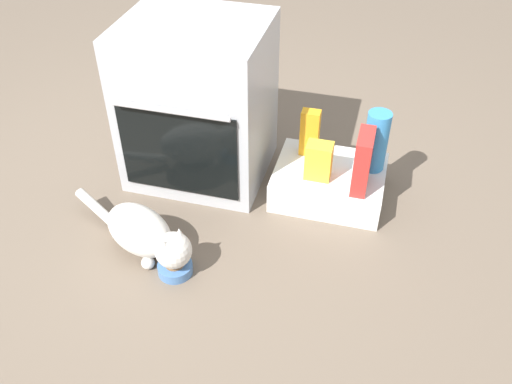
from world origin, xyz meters
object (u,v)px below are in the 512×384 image
Objects in this scene: pantry_cabinet at (329,182)px; food_bowl at (175,267)px; water_bottle at (376,141)px; cat at (145,233)px; juice_carton at (310,133)px; cereal_box at (363,162)px; oven at (198,103)px; snack_bag at (319,161)px.

pantry_cabinet is 0.87m from food_bowl.
water_bottle reaches higher than food_bowl.
water_bottle is (0.89, 0.68, 0.19)m from cat.
cereal_box is (0.28, -0.20, 0.02)m from juice_carton.
oven is at bearing 100.04° from food_bowl.
oven is at bearing 170.74° from cereal_box.
oven is 1.52× the size of pantry_cabinet.
cat is at bearing -128.73° from juice_carton.
cereal_box is (0.69, 0.59, 0.27)m from food_bowl.
cereal_box is at bearing -6.67° from snack_bag.
pantry_cabinet is 1.87× the size of cereal_box.
juice_carton is at bearing 144.44° from cereal_box.
snack_bag is (-0.05, -0.07, 0.17)m from pantry_cabinet.
cereal_box is (0.82, -0.13, -0.10)m from oven.
cat is (-0.70, -0.60, 0.04)m from pantry_cabinet.
pantry_cabinet is 0.28m from cereal_box.
water_bottle is at bearing 75.84° from cereal_box.
snack_bag is 0.21m from cereal_box.
juice_carton is (0.54, 0.06, -0.12)m from oven.
oven is 2.64× the size of water_bottle.
pantry_cabinet is 0.26m from juice_carton.
juice_carton is 0.86× the size of cereal_box.
water_bottle is (0.19, 0.07, 0.23)m from pantry_cabinet.
juice_carton is at bearing 113.78° from snack_bag.
cat is 3.76× the size of snack_bag.
juice_carton is 1.33× the size of snack_bag.
juice_carton reaches higher than cat.
cereal_box is at bearing -35.56° from juice_carton.
water_bottle is at bearing 30.15° from snack_bag.
water_bottle is 1.07× the size of cereal_box.
pantry_cabinet is at bearing 53.34° from snack_bag.
pantry_cabinet is 3.52× the size of food_bowl.
cat is at bearing -142.67° from water_bottle.
snack_bag is at bearing -126.66° from pantry_cabinet.
juice_carton is (0.57, 0.71, 0.16)m from cat.
juice_carton is at bearing 6.75° from oven.
food_bowl is 0.94m from cereal_box.
cereal_box is at bearing -9.26° from oven.
juice_carton is (0.41, 0.78, 0.25)m from food_bowl.
food_bowl is 1.08m from water_bottle.
cat is at bearing 155.20° from food_bowl.
oven reaches higher than juice_carton.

